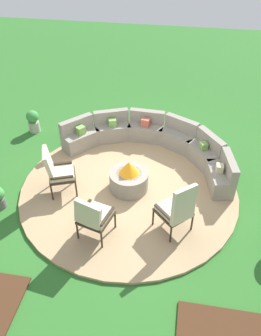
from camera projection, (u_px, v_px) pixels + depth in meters
name	position (u px, v px, depth m)	size (l,w,h in m)	color
ground_plane	(129.00, 190.00, 7.45)	(24.00, 24.00, 0.00)	#2D6B28
patio_circle	(129.00, 189.00, 7.43)	(4.65, 4.65, 0.06)	tan
fire_pit	(129.00, 178.00, 7.24)	(0.83, 0.83, 0.70)	gray
curved_stone_bench	(155.00, 142.00, 8.24)	(4.10, 2.28, 0.75)	gray
lounge_chair_front_left	(57.00, 170.00, 6.99)	(0.71, 0.69, 1.08)	#2D2319
lounge_chair_front_right	(93.00, 216.00, 6.04)	(0.67, 0.69, 1.01)	#2D2319
lounge_chair_back_left	(177.00, 208.00, 6.12)	(0.78, 0.81, 1.15)	#2D2319
potted_plant_0	(33.00, 121.00, 9.07)	(0.33, 0.33, 0.62)	#A89E8E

